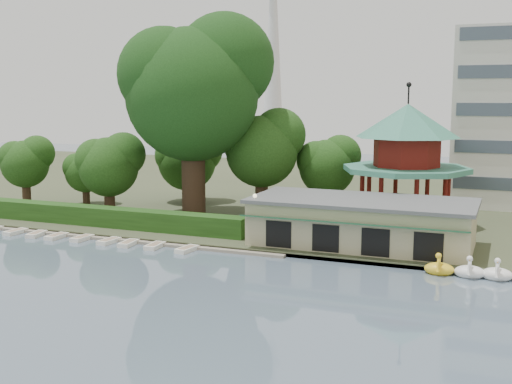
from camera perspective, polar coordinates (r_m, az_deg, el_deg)
The scene contains 12 objects.
ground_plane at distance 39.51m, azimuth -12.77°, elevation -10.69°, with size 220.00×220.00×0.00m, color slate.
shore at distance 86.21m, azimuth 7.23°, elevation 0.06°, with size 220.00×70.00×0.40m, color #424930.
embankment at distance 53.96m, azimuth -2.26°, elevation -5.08°, with size 220.00×0.60×0.30m, color gray.
dock at distance 59.70m, azimuth -12.89°, elevation -3.99°, with size 34.00×1.60×0.24m, color gray.
boathouse at distance 54.76m, azimuth 9.37°, elevation -2.61°, with size 18.60×9.39×3.90m.
pavilion at distance 63.46m, azimuth 13.24°, elevation 3.47°, with size 12.40×12.40×13.50m.
broadcast_tower at distance 183.18m, azimuth 1.54°, elevation 15.21°, with size 8.00×8.00×96.00m.
hedge at distance 63.81m, azimuth -13.45°, elevation -2.12°, with size 30.00×2.00×1.80m, color #224A16.
lamp_post at distance 54.26m, azimuth -0.10°, elevation -1.56°, with size 0.36×0.36×4.28m.
big_tree at distance 66.11m, azimuth -5.47°, elevation 9.53°, with size 14.91×13.89×20.90m.
small_trees at distance 70.77m, azimuth -5.72°, elevation 3.08°, with size 39.31×16.72×11.22m.
moored_rowboats at distance 60.51m, azimuth -16.20°, elevation -3.89°, with size 25.07×2.60×0.36m.
Camera 1 is at (21.53, -30.51, 12.91)m, focal length 45.00 mm.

